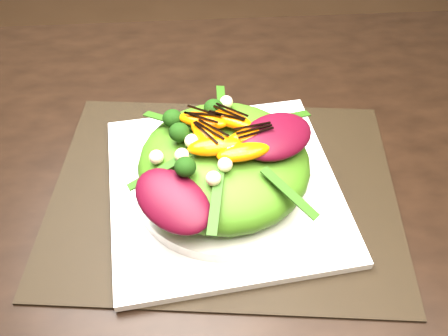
{
  "coord_description": "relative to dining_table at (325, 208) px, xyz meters",
  "views": [
    {
      "loc": [
        -0.16,
        -0.37,
        1.24
      ],
      "look_at": [
        -0.13,
        0.02,
        0.8
      ],
      "focal_mm": 38.0,
      "sensor_mm": 36.0,
      "label": 1
    }
  ],
  "objects": [
    {
      "name": "radicchio_leaf",
      "position": [
        -0.07,
        0.02,
        0.12
      ],
      "size": [
        0.12,
        0.11,
        0.02
      ],
      "primitive_type": "ellipsoid",
      "rotation": [
        0.0,
        0.0,
        0.58
      ],
      "color": "#420715",
      "rests_on": "lettuce_mound"
    },
    {
      "name": "placemat",
      "position": [
        -0.13,
        0.02,
        0.02
      ],
      "size": [
        0.49,
        0.39,
        0.0
      ],
      "primitive_type": "cube",
      "rotation": [
        0.0,
        0.0,
        -0.11
      ],
      "color": "black",
      "rests_on": "dining_table"
    },
    {
      "name": "balsamic_drizzle",
      "position": [
        -0.14,
        0.05,
        0.13
      ],
      "size": [
        0.04,
        0.01,
        0.0
      ],
      "primitive_type": "cube",
      "rotation": [
        0.0,
        0.0,
        -0.21
      ],
      "color": "black",
      "rests_on": "orange_segment"
    },
    {
      "name": "lettuce_mound",
      "position": [
        -0.13,
        0.02,
        0.08
      ],
      "size": [
        0.22,
        0.22,
        0.07
      ],
      "primitive_type": "ellipsoid",
      "rotation": [
        0.0,
        0.0,
        -0.02
      ],
      "color": "#467A16",
      "rests_on": "salad_bowl"
    },
    {
      "name": "salad_bowl",
      "position": [
        -0.13,
        0.02,
        0.04
      ],
      "size": [
        0.27,
        0.27,
        0.02
      ],
      "primitive_type": "cylinder",
      "rotation": [
        0.0,
        0.0,
        -0.16
      ],
      "color": "white",
      "rests_on": "plate_base"
    },
    {
      "name": "dining_table",
      "position": [
        0.0,
        0.0,
        0.0
      ],
      "size": [
        1.6,
        0.9,
        0.75
      ],
      "primitive_type": "cube",
      "color": "black",
      "rests_on": "floor"
    },
    {
      "name": "broccoli_floret",
      "position": [
        -0.19,
        0.05,
        0.12
      ],
      "size": [
        0.04,
        0.04,
        0.03
      ],
      "primitive_type": "sphere",
      "rotation": [
        0.0,
        0.0,
        -0.21
      ],
      "color": "black",
      "rests_on": "lettuce_mound"
    },
    {
      "name": "macadamia_nut",
      "position": [
        -0.11,
        -0.01,
        0.12
      ],
      "size": [
        0.02,
        0.02,
        0.02
      ],
      "primitive_type": "sphere",
      "rotation": [
        0.0,
        0.0,
        0.27
      ],
      "color": "#FEEDB3",
      "rests_on": "lettuce_mound"
    },
    {
      "name": "plate_base",
      "position": [
        -0.13,
        0.02,
        0.03
      ],
      "size": [
        0.33,
        0.33,
        0.01
      ],
      "primitive_type": "cube",
      "rotation": [
        0.0,
        0.0,
        0.11
      ],
      "color": "white",
      "rests_on": "placemat"
    },
    {
      "name": "orange_segment",
      "position": [
        -0.14,
        0.05,
        0.12
      ],
      "size": [
        0.07,
        0.04,
        0.02
      ],
      "primitive_type": "ellipsoid",
      "rotation": [
        0.0,
        0.0,
        -0.21
      ],
      "color": "#F66304",
      "rests_on": "lettuce_mound"
    }
  ]
}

